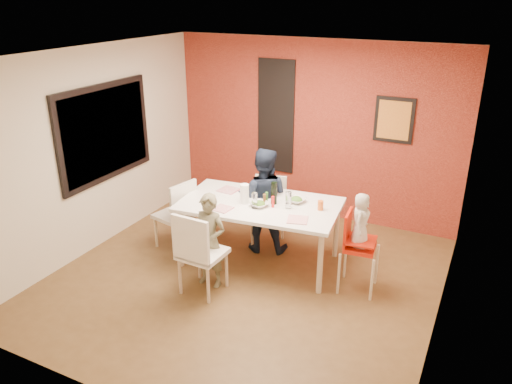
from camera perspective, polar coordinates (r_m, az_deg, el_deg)
The scene contains 35 objects.
ground at distance 6.31m, azimuth -1.23°, elevation -9.79°, with size 4.50×4.50×0.00m, color brown.
ceiling at distance 5.39m, azimuth -1.47°, elevation 15.33°, with size 4.50×4.50×0.02m, color white.
wall_back at distance 7.68m, azimuth 6.52°, elevation 7.04°, with size 4.50×0.02×2.70m, color beige.
wall_front at distance 4.05m, azimuth -16.40°, elevation -8.38°, with size 4.50×0.02×2.70m, color beige.
wall_left at distance 6.99m, azimuth -17.96°, elevation 4.55°, with size 0.02×4.50×2.70m, color beige.
wall_right at distance 5.15m, azimuth 21.49°, elevation -2.27°, with size 0.02×4.50×2.70m, color beige.
brick_accent_wall at distance 7.66m, azimuth 6.46°, elevation 7.00°, with size 4.50×0.02×2.70m, color maroon.
picture_window_frame at distance 7.05m, azimuth -16.87°, elevation 6.53°, with size 0.05×1.70×1.30m, color black.
picture_window_pane at distance 7.04m, azimuth -16.78°, elevation 6.52°, with size 0.02×1.55×1.15m, color black.
glassblock_strip at distance 7.83m, azimuth 2.31°, elevation 8.59°, with size 0.55×0.03×1.70m, color silver.
glassblock_surround at distance 7.82m, azimuth 2.29°, elevation 8.58°, with size 0.60×0.03×1.76m, color black.
art_print_frame at distance 7.26m, azimuth 15.50°, elevation 7.94°, with size 0.54×0.03×0.64m, color black.
art_print_canvas at distance 7.25m, azimuth 15.47°, elevation 7.91°, with size 0.44×0.01×0.54m, color gold.
dining_table at distance 6.33m, azimuth 0.43°, elevation -1.87°, with size 2.11×1.32×0.83m.
chair_near at distance 5.76m, azimuth -6.68°, elevation -6.63°, with size 0.50×0.50×1.04m.
chair_far at distance 6.95m, azimuth 1.50°, elevation -1.67°, with size 0.53×0.53×0.95m.
chair_left at distance 6.83m, azimuth -8.87°, elevation -2.21°, with size 0.54×0.54×0.99m.
high_chair at distance 5.95m, azimuth 11.39°, elevation -5.85°, with size 0.45×0.45×0.98m.
child_near at distance 5.94m, azimuth -5.33°, elevation -5.57°, with size 0.43×0.28×1.17m, color #615D45.
child_far at distance 6.66m, azimuth 0.79°, elevation -0.96°, with size 0.70×0.55×1.45m, color #151D30.
toddler at distance 5.81m, azimuth 11.88°, elevation -3.17°, with size 0.32×0.21×0.65m, color beige.
plate_near_left at distance 6.15m, azimuth -3.86°, elevation -1.90°, with size 0.21×0.21×0.01m, color silver.
plate_far_mid at distance 6.59m, azimuth 1.17°, elevation -0.14°, with size 0.22×0.22×0.01m, color silver.
plate_near_right at distance 5.86m, azimuth 4.76°, elevation -3.18°, with size 0.23×0.23×0.01m, color white.
plate_far_left at distance 6.70m, azimuth -3.17°, elevation 0.24°, with size 0.24×0.24×0.01m, color white.
salad_bowl_a at distance 6.20m, azimuth 0.36°, elevation -1.42°, with size 0.22×0.22×0.06m, color white.
salad_bowl_b at distance 6.34m, azimuth 4.63°, elevation -0.92°, with size 0.23×0.23×0.06m, color silver.
wine_bottle at distance 6.23m, azimuth 2.07°, elevation -0.13°, with size 0.08×0.08×0.29m, color black.
wine_glass_a at distance 6.12m, azimuth -0.18°, elevation -0.98°, with size 0.07×0.07×0.20m, color white.
wine_glass_b at distance 6.13m, azimuth 3.73°, elevation -0.93°, with size 0.08×0.08×0.22m, color silver.
paper_towel_roll at distance 6.26m, azimuth -1.32°, elevation -0.21°, with size 0.11×0.11×0.25m, color white.
condiment_red at distance 6.16m, azimuth 1.94°, elevation -1.12°, with size 0.04×0.04×0.15m, color red.
condiment_green at distance 6.27m, azimuth 1.22°, elevation -0.66°, with size 0.04×0.04×0.15m, color #367727.
condiment_brown at distance 6.24m, azimuth 0.97°, elevation -0.83°, with size 0.04×0.04×0.14m, color brown.
sippy_cup at distance 6.14m, azimuth 7.38°, elevation -1.53°, with size 0.07×0.07×0.12m, color #D65D17.
Camera 1 is at (2.49, -4.73, 3.35)m, focal length 35.00 mm.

